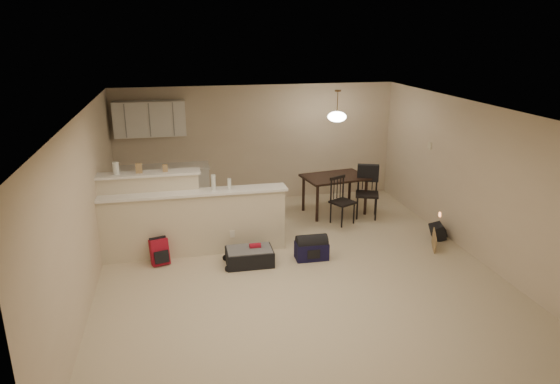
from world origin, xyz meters
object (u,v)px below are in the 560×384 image
object	(u,v)px
pendant_lamp	(337,116)
dining_chair_far	(367,193)
red_backpack	(160,252)
navy_duffel	(312,251)
dining_chair_near	(343,201)
black_daypack	(437,232)
dining_table	(335,181)
suitcase	(250,257)

from	to	relation	value
pendant_lamp	dining_chair_far	size ratio (longest dim) A/B	0.61
red_backpack	pendant_lamp	bearing A→B (deg)	10.17
red_backpack	dining_chair_far	bearing A→B (deg)	2.13
pendant_lamp	navy_duffel	size ratio (longest dim) A/B	1.17
dining_chair_near	black_daypack	bearing A→B (deg)	-63.17
pendant_lamp	dining_chair_far	distance (m)	1.63
navy_duffel	black_daypack	world-z (taller)	navy_duffel
dining_chair_far	black_daypack	distance (m)	1.60
dining_table	dining_chair_far	distance (m)	0.70
pendant_lamp	suitcase	xyz separation A→B (m)	(-2.06, -2.01, -1.86)
suitcase	navy_duffel	bearing A→B (deg)	-0.36
pendant_lamp	dining_chair_near	bearing A→B (deg)	-92.85
dining_chair_far	navy_duffel	distance (m)	2.31
suitcase	navy_duffel	distance (m)	1.02
suitcase	black_daypack	distance (m)	3.48
dining_chair_far	suitcase	distance (m)	3.10
dining_chair_near	black_daypack	distance (m)	1.82
dining_chair_near	black_daypack	world-z (taller)	dining_chair_near
dining_chair_far	dining_chair_near	bearing A→B (deg)	-137.57
suitcase	navy_duffel	size ratio (longest dim) A/B	1.41
dining_table	red_backpack	bearing A→B (deg)	-163.21
suitcase	black_daypack	size ratio (longest dim) A/B	2.47
dining_chair_far	navy_duffel	world-z (taller)	dining_chair_far
dining_table	red_backpack	size ratio (longest dim) A/B	3.27
black_daypack	dining_chair_near	bearing A→B (deg)	68.31
dining_chair_near	pendant_lamp	bearing A→B (deg)	60.87
pendant_lamp	suitcase	world-z (taller)	pendant_lamp
pendant_lamp	navy_duffel	world-z (taller)	pendant_lamp
pendant_lamp	red_backpack	size ratio (longest dim) A/B	1.49
pendant_lamp	black_daypack	bearing A→B (deg)	-50.37
dining_table	pendant_lamp	distance (m)	1.31
suitcase	dining_table	bearing A→B (deg)	44.90
pendant_lamp	black_daypack	distance (m)	2.88
dining_chair_far	suitcase	world-z (taller)	dining_chair_far
dining_table	suitcase	world-z (taller)	dining_table
pendant_lamp	dining_chair_far	world-z (taller)	pendant_lamp
dining_chair_far	black_daypack	size ratio (longest dim) A/B	3.39
navy_duffel	dining_chair_far	bearing A→B (deg)	46.91
dining_table	black_daypack	distance (m)	2.27
dining_chair_near	dining_chair_far	size ratio (longest dim) A/B	0.90
dining_table	black_daypack	xyz separation A→B (m)	(1.40, -1.69, -0.55)
navy_duffel	dining_chair_near	bearing A→B (deg)	55.52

